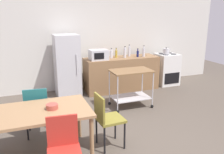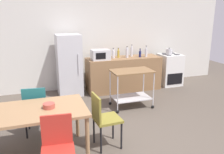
% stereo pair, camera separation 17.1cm
% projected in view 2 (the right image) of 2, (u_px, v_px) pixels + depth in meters
% --- Properties ---
extents(ground_plane, '(12.00, 12.00, 0.00)m').
position_uv_depth(ground_plane, '(130.00, 142.00, 4.00)').
color(ground_plane, brown).
extents(back_wall, '(8.40, 0.12, 2.90)m').
position_uv_depth(back_wall, '(85.00, 36.00, 6.53)').
color(back_wall, silver).
rests_on(back_wall, ground_plane).
extents(kitchen_counter, '(2.00, 0.64, 0.90)m').
position_uv_depth(kitchen_counter, '(124.00, 74.00, 6.53)').
color(kitchen_counter, olive).
rests_on(kitchen_counter, ground_plane).
extents(dining_table, '(1.50, 0.90, 0.75)m').
position_uv_depth(dining_table, '(34.00, 115.00, 3.44)').
color(dining_table, '#A37A51').
rests_on(dining_table, ground_plane).
extents(chair_teal, '(0.44, 0.44, 0.89)m').
position_uv_depth(chair_teal, '(36.00, 107.00, 4.11)').
color(chair_teal, '#1E666B').
rests_on(chair_teal, ground_plane).
extents(chair_red, '(0.44, 0.44, 0.89)m').
position_uv_depth(chair_red, '(58.00, 147.00, 2.91)').
color(chair_red, '#B72D23').
rests_on(chair_red, ground_plane).
extents(chair_olive, '(0.43, 0.43, 0.89)m').
position_uv_depth(chair_olive, '(103.00, 117.00, 3.73)').
color(chair_olive, olive).
rests_on(chair_olive, ground_plane).
extents(stove_oven, '(0.60, 0.61, 0.92)m').
position_uv_depth(stove_oven, '(170.00, 69.00, 6.99)').
color(stove_oven, white).
rests_on(stove_oven, ground_plane).
extents(refrigerator, '(0.60, 0.63, 1.55)m').
position_uv_depth(refrigerator, '(69.00, 65.00, 6.08)').
color(refrigerator, silver).
rests_on(refrigerator, ground_plane).
extents(kitchen_cart, '(0.91, 0.57, 0.85)m').
position_uv_depth(kitchen_cart, '(132.00, 82.00, 5.32)').
color(kitchen_cart, brown).
rests_on(kitchen_cart, ground_plane).
extents(microwave, '(0.46, 0.35, 0.26)m').
position_uv_depth(microwave, '(100.00, 55.00, 6.09)').
color(microwave, silver).
rests_on(microwave, kitchen_counter).
extents(bottle_wine, '(0.07, 0.07, 0.26)m').
position_uv_depth(bottle_wine, '(113.00, 54.00, 6.30)').
color(bottle_wine, silver).
rests_on(bottle_wine, kitchen_counter).
extents(bottle_vinegar, '(0.06, 0.06, 0.26)m').
position_uv_depth(bottle_vinegar, '(118.00, 54.00, 6.37)').
color(bottle_vinegar, gold).
rests_on(bottle_vinegar, kitchen_counter).
extents(bottle_soy_sauce, '(0.08, 0.08, 0.30)m').
position_uv_depth(bottle_soy_sauce, '(127.00, 53.00, 6.36)').
color(bottle_soy_sauce, silver).
rests_on(bottle_soy_sauce, kitchen_counter).
extents(bottle_olive_oil, '(0.07, 0.07, 0.32)m').
position_uv_depth(bottle_olive_oil, '(132.00, 51.00, 6.52)').
color(bottle_olive_oil, silver).
rests_on(bottle_olive_oil, kitchen_counter).
extents(bottle_sesame_oil, '(0.06, 0.06, 0.23)m').
position_uv_depth(bottle_sesame_oil, '(140.00, 54.00, 6.45)').
color(bottle_sesame_oil, navy).
rests_on(bottle_sesame_oil, kitchen_counter).
extents(bottle_hot_sauce, '(0.07, 0.07, 0.30)m').
position_uv_depth(bottle_hot_sauce, '(146.00, 52.00, 6.47)').
color(bottle_hot_sauce, silver).
rests_on(bottle_hot_sauce, kitchen_counter).
extents(fruit_bowl, '(0.17, 0.17, 0.07)m').
position_uv_depth(fruit_bowl, '(49.00, 106.00, 3.47)').
color(fruit_bowl, '#B24C3F').
rests_on(fruit_bowl, dining_table).
extents(kettle, '(0.24, 0.17, 0.19)m').
position_uv_depth(kettle, '(169.00, 52.00, 6.72)').
color(kettle, silver).
rests_on(kettle, stove_oven).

